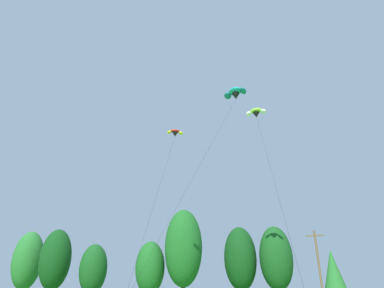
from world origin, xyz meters
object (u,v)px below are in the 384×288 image
(utility_pole, at_px, (320,269))
(parafoil_kite_high_teal, at_px, (235,94))
(parafoil_kite_far_red_yellow, at_px, (175,133))
(parafoil_kite_mid_lime_white, at_px, (256,113))

(utility_pole, relative_size, parafoil_kite_high_teal, 0.41)
(utility_pole, height_order, parafoil_kite_far_red_yellow, parafoil_kite_far_red_yellow)
(parafoil_kite_high_teal, bearing_deg, parafoil_kite_far_red_yellow, 160.09)
(utility_pole, bearing_deg, parafoil_kite_high_teal, -124.11)
(parafoil_kite_high_teal, distance_m, parafoil_kite_far_red_yellow, 9.71)
(parafoil_kite_mid_lime_white, distance_m, parafoil_kite_far_red_yellow, 11.44)
(parafoil_kite_mid_lime_white, bearing_deg, parafoil_kite_far_red_yellow, -164.04)
(utility_pole, distance_m, parafoil_kite_high_teal, 23.68)
(utility_pole, bearing_deg, parafoil_kite_mid_lime_white, -139.48)
(parafoil_kite_mid_lime_white, relative_size, parafoil_kite_far_red_yellow, 1.18)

